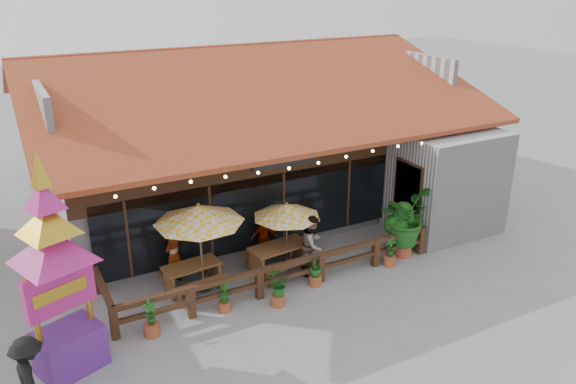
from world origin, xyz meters
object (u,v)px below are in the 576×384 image
picnic_table_left (192,272)px  thai_sign_tower (53,253)px  pedestrian (30,376)px  picnic_table_right (279,254)px  tropical_plant (405,219)px  umbrella_right (287,211)px  umbrella_left (199,214)px

picnic_table_left → thai_sign_tower: 4.86m
pedestrian → picnic_table_left: bearing=-63.2°
picnic_table_right → tropical_plant: size_ratio=0.87×
picnic_table_right → tropical_plant: tropical_plant is taller
picnic_table_right → pedestrian: pedestrian is taller
thai_sign_tower → pedestrian: (-0.87, -1.12, -2.10)m
umbrella_right → picnic_table_right: umbrella_right is taller
umbrella_right → pedestrian: size_ratio=1.22×
thai_sign_tower → tropical_plant: size_ratio=2.52×
picnic_table_left → pedestrian: 5.52m
picnic_table_left → thai_sign_tower: size_ratio=0.31×
umbrella_right → picnic_table_right: (-0.31, -0.07, -1.34)m
picnic_table_right → thai_sign_tower: thai_sign_tower is taller
thai_sign_tower → pedestrian: size_ratio=3.13×
umbrella_right → picnic_table_left: size_ratio=1.27×
picnic_table_left → tropical_plant: size_ratio=0.77×
pedestrian → tropical_plant: bearing=-88.3°
picnic_table_left → picnic_table_right: 2.70m
picnic_table_right → tropical_plant: bearing=-13.4°
picnic_table_left → thai_sign_tower: thai_sign_tower is taller
picnic_table_left → pedestrian: bearing=-145.0°
tropical_plant → picnic_table_left: bearing=169.7°
umbrella_left → pedestrian: size_ratio=1.77×
umbrella_left → tropical_plant: 6.60m
thai_sign_tower → umbrella_right: bearing=15.7°
umbrella_right → pedestrian: 8.13m
umbrella_left → thai_sign_tower: bearing=-154.2°
umbrella_left → tropical_plant: (6.43, -1.06, -1.07)m
umbrella_left → umbrella_right: 2.76m
umbrella_left → picnic_table_left: umbrella_left is taller
umbrella_left → umbrella_right: size_ratio=1.45×
pedestrian → umbrella_right: bearing=-76.5°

